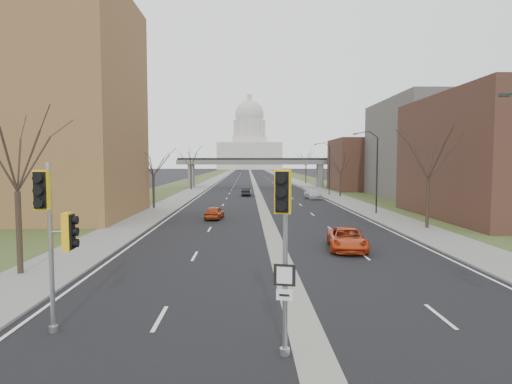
{
  "coord_description": "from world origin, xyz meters",
  "views": [
    {
      "loc": [
        -1.91,
        -12.8,
        5.54
      ],
      "look_at": [
        -1.38,
        12.48,
        3.76
      ],
      "focal_mm": 30.0,
      "sensor_mm": 36.0,
      "label": 1
    }
  ],
  "objects_px": {
    "signal_pole_median": "(284,228)",
    "car_left_far": "(246,192)",
    "car_right_far": "(283,184)",
    "signal_pole_left": "(54,223)",
    "car_right_near": "(347,239)",
    "car_right_mid": "(313,194)",
    "car_left_near": "(214,212)"
  },
  "relations": [
    {
      "from": "car_left_near",
      "to": "car_right_near",
      "type": "relative_size",
      "value": 0.77
    },
    {
      "from": "car_right_mid",
      "to": "car_right_far",
      "type": "bearing_deg",
      "value": 87.16
    },
    {
      "from": "signal_pole_left",
      "to": "signal_pole_median",
      "type": "bearing_deg",
      "value": -18.07
    },
    {
      "from": "car_right_near",
      "to": "car_right_mid",
      "type": "height_order",
      "value": "car_right_mid"
    },
    {
      "from": "car_left_near",
      "to": "car_right_far",
      "type": "bearing_deg",
      "value": -96.07
    },
    {
      "from": "signal_pole_left",
      "to": "car_left_far",
      "type": "xyz_separation_m",
      "value": [
        6.0,
        56.58,
        -2.95
      ]
    },
    {
      "from": "car_left_near",
      "to": "car_right_near",
      "type": "bearing_deg",
      "value": 128.67
    },
    {
      "from": "car_right_mid",
      "to": "car_left_near",
      "type": "bearing_deg",
      "value": -126.81
    },
    {
      "from": "signal_pole_left",
      "to": "signal_pole_median",
      "type": "relative_size",
      "value": 1.03
    },
    {
      "from": "signal_pole_left",
      "to": "car_right_far",
      "type": "relative_size",
      "value": 1.28
    },
    {
      "from": "car_left_near",
      "to": "car_left_far",
      "type": "xyz_separation_m",
      "value": [
        3.08,
        28.72,
        0.04
      ]
    },
    {
      "from": "signal_pole_median",
      "to": "car_right_far",
      "type": "relative_size",
      "value": 1.24
    },
    {
      "from": "signal_pole_left",
      "to": "car_left_near",
      "type": "xyz_separation_m",
      "value": [
        2.92,
        27.86,
        -2.98
      ]
    },
    {
      "from": "signal_pole_median",
      "to": "car_left_far",
      "type": "bearing_deg",
      "value": 104.41
    },
    {
      "from": "car_right_near",
      "to": "car_right_far",
      "type": "xyz_separation_m",
      "value": [
        1.53,
        66.74,
        0.05
      ]
    },
    {
      "from": "car_right_near",
      "to": "car_left_far",
      "type": "bearing_deg",
      "value": 105.55
    },
    {
      "from": "car_right_far",
      "to": "car_right_near",
      "type": "bearing_deg",
      "value": -93.9
    },
    {
      "from": "car_right_far",
      "to": "signal_pole_median",
      "type": "bearing_deg",
      "value": -97.37
    },
    {
      "from": "car_left_far",
      "to": "car_right_near",
      "type": "relative_size",
      "value": 0.84
    },
    {
      "from": "signal_pole_left",
      "to": "car_right_near",
      "type": "relative_size",
      "value": 1.13
    },
    {
      "from": "car_right_mid",
      "to": "signal_pole_left",
      "type": "bearing_deg",
      "value": -114.39
    },
    {
      "from": "signal_pole_left",
      "to": "car_right_far",
      "type": "bearing_deg",
      "value": 77.18
    },
    {
      "from": "car_left_near",
      "to": "car_right_far",
      "type": "xyz_separation_m",
      "value": [
        11.03,
        51.97,
        0.09
      ]
    },
    {
      "from": "signal_pole_median",
      "to": "car_left_near",
      "type": "xyz_separation_m",
      "value": [
        -4.18,
        29.79,
        -3.1
      ]
    },
    {
      "from": "signal_pole_median",
      "to": "car_left_near",
      "type": "bearing_deg",
      "value": 111.33
    },
    {
      "from": "signal_pole_left",
      "to": "car_left_far",
      "type": "distance_m",
      "value": 56.98
    },
    {
      "from": "car_left_far",
      "to": "car_right_near",
      "type": "height_order",
      "value": "car_right_near"
    },
    {
      "from": "car_right_near",
      "to": "car_right_far",
      "type": "height_order",
      "value": "car_right_far"
    },
    {
      "from": "car_left_near",
      "to": "car_right_mid",
      "type": "distance_m",
      "value": 26.14
    },
    {
      "from": "signal_pole_median",
      "to": "car_left_far",
      "type": "xyz_separation_m",
      "value": [
        -1.11,
        58.51,
        -3.06
      ]
    },
    {
      "from": "signal_pole_median",
      "to": "car_right_far",
      "type": "xyz_separation_m",
      "value": [
        6.85,
        81.76,
        -3.0
      ]
    },
    {
      "from": "car_right_mid",
      "to": "car_right_far",
      "type": "height_order",
      "value": "car_right_far"
    }
  ]
}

